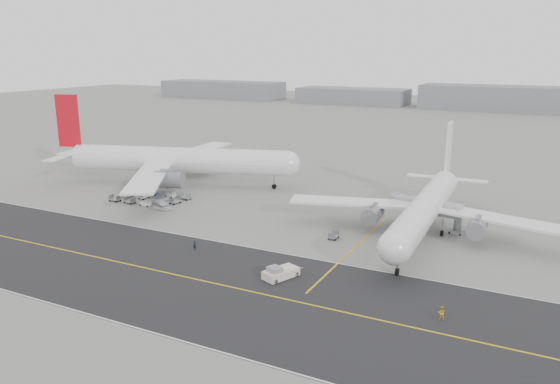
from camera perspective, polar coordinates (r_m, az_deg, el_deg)
The scene contains 11 objects.
ground at distance 105.94m, azimuth -8.87°, elevation -4.23°, with size 700.00×700.00×0.00m, color gray.
taxiway at distance 89.79m, azimuth -12.94°, elevation -7.96°, with size 220.00×59.00×0.03m.
horizon_buildings at distance 343.99m, azimuth 22.00°, elevation 7.90°, with size 520.00×28.00×28.00m, color gray, non-canonical shape.
airliner_a at distance 143.07m, azimuth -11.04°, elevation 3.32°, with size 64.23×62.94×22.83m.
airliner_b at distance 105.94m, azimuth 15.02°, elevation -1.52°, with size 53.56×54.20×18.69m.
pushback_tug at distance 84.32m, azimuth 0.01°, elevation -8.45°, with size 4.64×7.36×2.12m.
jet_bridge at distance 110.62m, azimuth 15.05°, elevation -1.58°, with size 15.40×5.66×5.75m.
gse_cluster at distance 130.54m, azimuth -13.34°, elevation -0.85°, with size 21.51×16.30×1.93m, color #929297, non-canonical shape.
stray_dolly at distance 101.90m, azimuth 5.62°, elevation -4.89°, with size 1.43×2.33×1.43m, color silver, non-canonical shape.
ground_crew_a at distance 96.91m, azimuth -8.89°, elevation -5.52°, with size 0.61×0.40×1.68m, color black.
ground_crew_b at distance 75.36m, azimuth 16.51°, elevation -11.99°, with size 0.89×0.69×1.83m, color gold.
Camera 1 is at (59.17, -81.07, 33.90)m, focal length 35.00 mm.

